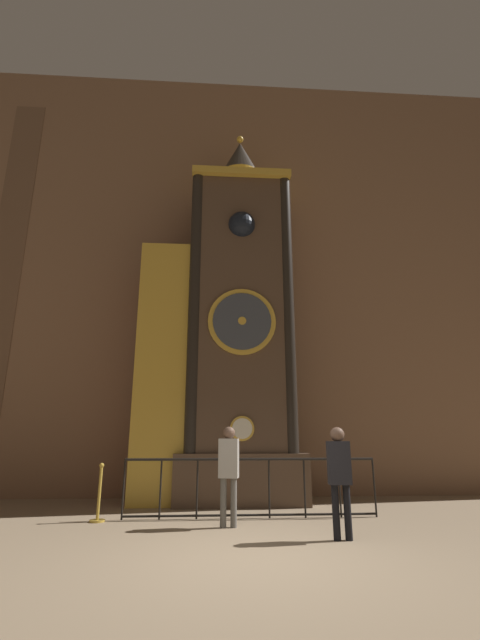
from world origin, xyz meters
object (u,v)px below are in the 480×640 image
Objects in this scene: clock_tower at (224,329)px; visitor_near at (229,465)px; stanchion_post at (99,502)px; visitor_far at (339,470)px.

visitor_near is (0.02, -2.79, -3.19)m from clock_tower.
stanchion_post is (-2.35, -2.10, -3.88)m from clock_tower.
clock_tower is 4.24m from visitor_near.
visitor_near is 1.02× the size of visitor_far.
stanchion_post is at bearing -138.17° from clock_tower.
clock_tower reaches higher than stanchion_post.
clock_tower reaches higher than visitor_far.
visitor_far is (1.67, -1.08, -0.02)m from visitor_near.
clock_tower is at bearing 102.27° from visitor_near.
visitor_near reaches higher than visitor_far.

